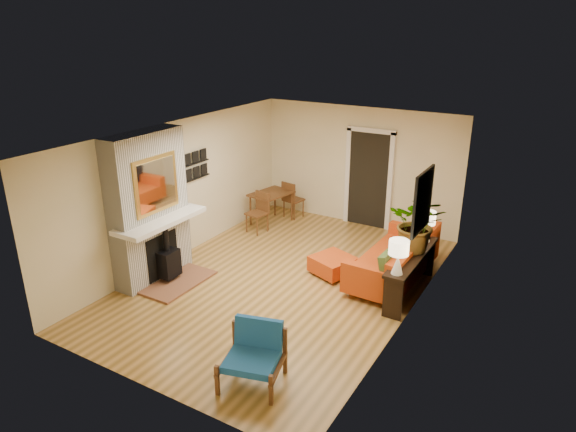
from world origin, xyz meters
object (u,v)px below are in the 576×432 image
(dining_table, at_px, (274,199))
(sofa, at_px, (398,259))
(houseplant, at_px, (418,223))
(ottoman, at_px, (333,264))
(blue_chair, at_px, (254,351))
(console_table, at_px, (412,263))
(lamp_near, at_px, (398,253))
(lamp_far, at_px, (426,223))

(dining_table, bearing_deg, sofa, -19.62)
(houseplant, bearing_deg, ottoman, -173.17)
(blue_chair, relative_size, console_table, 0.48)
(console_table, xyz_separation_m, houseplant, (-0.01, 0.19, 0.63))
(ottoman, xyz_separation_m, lamp_near, (1.42, -0.78, 0.87))
(ottoman, bearing_deg, blue_chair, -82.52)
(blue_chair, relative_size, houseplant, 0.92)
(dining_table, height_order, lamp_near, lamp_near)
(sofa, xyz_separation_m, houseplant, (0.35, -0.23, 0.83))
(blue_chair, bearing_deg, dining_table, 119.48)
(console_table, bearing_deg, blue_chair, -108.25)
(console_table, relative_size, houseplant, 1.90)
(blue_chair, height_order, houseplant, houseplant)
(ottoman, distance_m, lamp_near, 1.84)
(lamp_near, bearing_deg, ottoman, 151.36)
(dining_table, relative_size, console_table, 0.89)
(blue_chair, bearing_deg, ottoman, 97.48)
(lamp_far, bearing_deg, sofa, -145.90)
(blue_chair, distance_m, lamp_far, 3.93)
(blue_chair, distance_m, console_table, 3.24)
(dining_table, height_order, console_table, dining_table)
(dining_table, xyz_separation_m, console_table, (3.65, -1.59, 0.01))
(sofa, height_order, console_table, sofa)
(ottoman, xyz_separation_m, blue_chair, (0.41, -3.10, 0.22))
(ottoman, xyz_separation_m, console_table, (1.42, -0.02, 0.38))
(blue_chair, relative_size, dining_table, 0.54)
(ottoman, bearing_deg, lamp_far, 24.36)
(lamp_far, bearing_deg, blue_chair, -105.16)
(dining_table, bearing_deg, lamp_near, -32.74)
(lamp_far, relative_size, houseplant, 0.56)
(houseplant, bearing_deg, dining_table, 158.92)
(sofa, bearing_deg, lamp_near, -72.93)
(dining_table, xyz_separation_m, lamp_near, (3.65, -2.35, 0.50))
(ottoman, bearing_deg, console_table, -0.89)
(ottoman, relative_size, dining_table, 0.52)
(dining_table, distance_m, lamp_far, 3.80)
(sofa, bearing_deg, blue_chair, -100.58)
(sofa, relative_size, lamp_far, 4.18)
(console_table, bearing_deg, ottoman, 179.11)
(dining_table, height_order, lamp_far, lamp_far)
(blue_chair, distance_m, dining_table, 5.36)
(houseplant, bearing_deg, sofa, 146.73)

